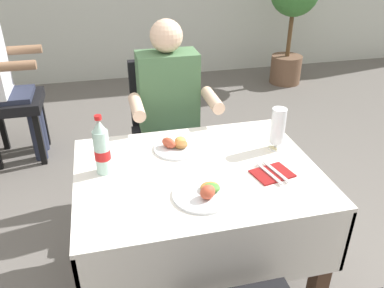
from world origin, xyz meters
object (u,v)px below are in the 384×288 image
object	(u,v)px
plate_near_camera	(205,192)
cola_bottle_primary	(102,148)
napkin_cutlery_set	(272,173)
beer_glass_left	(278,129)
seated_diner_far	(170,113)
background_patron	(1,76)
main_dining_table	(197,200)
potted_plant_corner	(293,9)
chair_far_diner_seat	(167,128)
plate_far_diner	(177,146)

from	to	relation	value
plate_near_camera	cola_bottle_primary	size ratio (longest dim) A/B	0.90
napkin_cutlery_set	beer_glass_left	bearing A→B (deg)	62.58
seated_diner_far	napkin_cutlery_set	xyz separation A→B (m)	(0.31, -0.82, 0.03)
beer_glass_left	background_patron	xyz separation A→B (m)	(-1.55, 1.57, -0.14)
seated_diner_far	napkin_cutlery_set	size ratio (longest dim) A/B	6.42
main_dining_table	seated_diner_far	bearing A→B (deg)	89.41
main_dining_table	seated_diner_far	world-z (taller)	seated_diner_far
plate_near_camera	potted_plant_corner	xyz separation A→B (m)	(1.86, 3.02, 0.12)
plate_near_camera	main_dining_table	bearing A→B (deg)	85.50
main_dining_table	beer_glass_left	size ratio (longest dim) A/B	5.08
chair_far_diner_seat	seated_diner_far	world-z (taller)	seated_diner_far
seated_diner_far	cola_bottle_primary	world-z (taller)	seated_diner_far
napkin_cutlery_set	background_patron	size ratio (longest dim) A/B	0.16
beer_glass_left	background_patron	distance (m)	2.21
cola_bottle_primary	potted_plant_corner	bearing A→B (deg)	50.62
main_dining_table	potted_plant_corner	xyz separation A→B (m)	(1.84, 2.82, 0.31)
plate_near_camera	plate_far_diner	xyz separation A→B (m)	(-0.04, 0.41, 0.00)
beer_glass_left	potted_plant_corner	bearing A→B (deg)	62.56
main_dining_table	beer_glass_left	distance (m)	0.52
plate_near_camera	cola_bottle_primary	distance (m)	0.49
main_dining_table	potted_plant_corner	world-z (taller)	potted_plant_corner
chair_far_diner_seat	background_patron	distance (m)	1.42
plate_near_camera	plate_far_diner	bearing A→B (deg)	95.08
plate_near_camera	background_patron	size ratio (longest dim) A/B	0.20
plate_near_camera	potted_plant_corner	distance (m)	3.55
seated_diner_far	beer_glass_left	xyz separation A→B (m)	(0.42, -0.60, 0.14)
plate_near_camera	napkin_cutlery_set	size ratio (longest dim) A/B	1.28
plate_far_diner	potted_plant_corner	xyz separation A→B (m)	(1.89, 2.61, 0.12)
chair_far_diner_seat	plate_far_diner	size ratio (longest dim) A/B	4.17
chair_far_diner_seat	potted_plant_corner	distance (m)	2.75
plate_far_diner	cola_bottle_primary	distance (m)	0.39
chair_far_diner_seat	napkin_cutlery_set	xyz separation A→B (m)	(0.32, -0.93, 0.19)
plate_far_diner	background_patron	size ratio (longest dim) A/B	0.18
main_dining_table	chair_far_diner_seat	distance (m)	0.81
seated_diner_far	plate_near_camera	size ratio (longest dim) A/B	5.03
chair_far_diner_seat	plate_near_camera	bearing A→B (deg)	-90.89
plate_far_diner	napkin_cutlery_set	size ratio (longest dim) A/B	1.18
main_dining_table	plate_near_camera	distance (m)	0.28
background_patron	main_dining_table	bearing A→B (deg)	-56.00
seated_diner_far	cola_bottle_primary	distance (m)	0.76
main_dining_table	napkin_cutlery_set	bearing A→B (deg)	-19.84
plate_near_camera	beer_glass_left	world-z (taller)	beer_glass_left
napkin_cutlery_set	potted_plant_corner	world-z (taller)	potted_plant_corner
beer_glass_left	plate_near_camera	bearing A→B (deg)	-146.08
napkin_cutlery_set	potted_plant_corner	bearing A→B (deg)	62.56
main_dining_table	plate_near_camera	xyz separation A→B (m)	(-0.02, -0.20, 0.19)
chair_far_diner_seat	plate_near_camera	distance (m)	1.03
seated_diner_far	beer_glass_left	world-z (taller)	seated_diner_far
seated_diner_far	plate_far_diner	xyz separation A→B (m)	(-0.06, -0.49, 0.04)
cola_bottle_primary	napkin_cutlery_set	bearing A→B (deg)	-15.00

